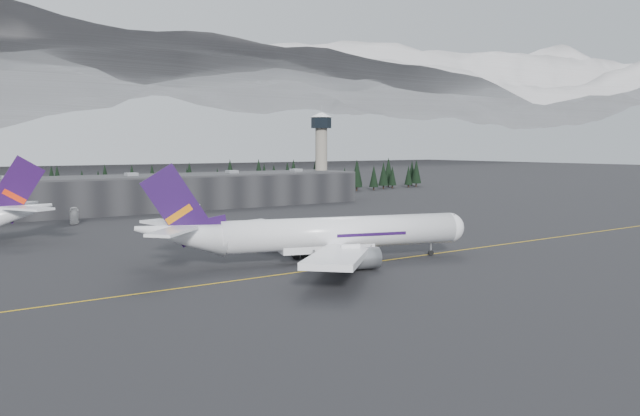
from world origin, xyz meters
TOP-DOWN VIEW (x-y plane):
  - ground at (0.00, 0.00)m, footprint 1400.00×1400.00m
  - taxiline at (0.00, -2.00)m, footprint 400.00×0.40m
  - terminal at (0.00, 125.00)m, footprint 160.00×30.00m
  - control_tower at (75.00, 128.00)m, footprint 10.00×10.00m
  - treeline at (0.00, 162.00)m, footprint 360.00×20.00m
  - jet_main at (-12.36, 4.37)m, footprint 66.79×60.46m
  - gse_vehicle_a at (-37.17, 94.71)m, footprint 3.21×5.59m
  - gse_vehicle_b at (3.80, 97.16)m, footprint 4.14×2.07m

SIDE VIEW (x-z plane):
  - ground at x=0.00m, z-range 0.00..0.00m
  - taxiline at x=0.00m, z-range 0.00..0.02m
  - gse_vehicle_b at x=3.80m, z-range 0.00..1.35m
  - gse_vehicle_a at x=-37.17m, z-range 0.00..1.47m
  - jet_main at x=-12.36m, z-range -4.38..15.72m
  - terminal at x=0.00m, z-range 0.00..12.60m
  - treeline at x=0.00m, z-range 0.00..15.00m
  - control_tower at x=75.00m, z-range 4.56..42.26m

